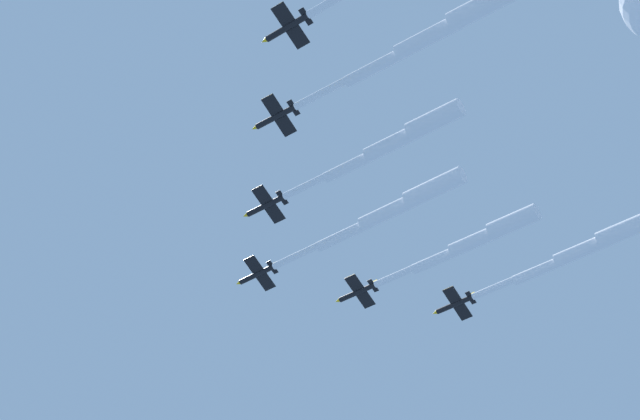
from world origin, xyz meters
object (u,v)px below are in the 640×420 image
jet_port_mid (427,37)px  jet_starboard_mid (579,251)px  jet_lead (387,212)px  jet_port_inner (390,144)px  jet_starboard_inner (472,241)px

jet_port_mid → jet_starboard_mid: 63.45m
jet_lead → jet_port_inner: (15.76, 10.54, -0.59)m
jet_starboard_inner → jet_port_mid: jet_port_mid is taller
jet_lead → jet_starboard_mid: 41.01m
jet_lead → jet_port_inner: size_ratio=1.11×
jet_starboard_inner → jet_port_mid: 51.43m
jet_lead → jet_starboard_inner: jet_lead is taller
jet_port_inner → jet_port_mid: (15.95, 17.85, 2.20)m
jet_starboard_mid → jet_port_mid: bearing=2.1°
jet_port_mid → jet_port_inner: bearing=-131.8°
jet_lead → jet_port_mid: 42.60m
jet_port_inner → jet_starboard_inner: bearing=-178.7°
jet_lead → jet_port_mid: bearing=41.8°
jet_lead → jet_starboard_mid: size_ratio=1.09×
jet_port_inner → jet_port_mid: jet_port_mid is taller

